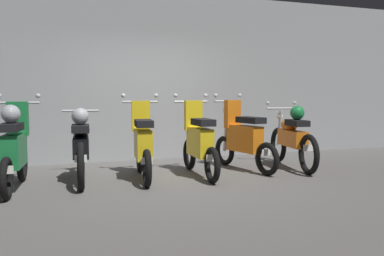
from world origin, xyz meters
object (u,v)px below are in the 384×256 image
motorbike_slot_0 (15,147)px  motorbike_slot_2 (143,144)px  motorbike_slot_5 (292,137)px  motorbike_slot_3 (199,142)px  motorbike_slot_1 (81,145)px  motorbike_slot_4 (243,139)px

motorbike_slot_0 → motorbike_slot_2: same height
motorbike_slot_5 → motorbike_slot_0: bearing=-177.5°
motorbike_slot_2 → motorbike_slot_3: same height
motorbike_slot_1 → motorbike_slot_2: bearing=-9.3°
motorbike_slot_0 → motorbike_slot_3: same height
motorbike_slot_4 → motorbike_slot_3: bearing=-165.6°
motorbike_slot_5 → motorbike_slot_1: bearing=178.7°
motorbike_slot_3 → motorbike_slot_4: same height
motorbike_slot_2 → motorbike_slot_5: bearing=1.4°
motorbike_slot_2 → motorbike_slot_5: 2.66m
motorbike_slot_3 → motorbike_slot_5: size_ratio=0.87×
motorbike_slot_1 → motorbike_slot_4: size_ratio=1.17×
motorbike_slot_1 → motorbike_slot_5: bearing=-1.3°
motorbike_slot_0 → motorbike_slot_1: size_ratio=0.86×
motorbike_slot_1 → motorbike_slot_4: bearing=0.5°
motorbike_slot_1 → motorbike_slot_2: 0.90m
motorbike_slot_2 → motorbike_slot_3: (0.88, -0.06, 0.00)m
motorbike_slot_2 → motorbike_slot_4: bearing=5.4°
motorbike_slot_4 → motorbike_slot_2: bearing=-174.6°
motorbike_slot_1 → motorbike_slot_2: motorbike_slot_2 is taller
motorbike_slot_0 → motorbike_slot_5: bearing=2.5°
motorbike_slot_3 → motorbike_slot_5: (1.78, 0.13, 0.00)m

